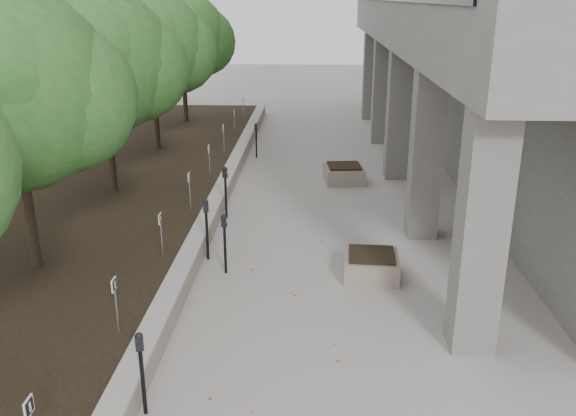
% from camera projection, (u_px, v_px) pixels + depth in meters
% --- Properties ---
extents(ground, '(90.00, 90.00, 0.00)m').
position_uv_depth(ground, '(261.00, 375.00, 9.36)').
color(ground, '#A9A39C').
rests_on(ground, ground).
extents(retaining_wall, '(0.39, 26.00, 0.50)m').
position_uv_depth(retaining_wall, '(225.00, 186.00, 17.83)').
color(retaining_wall, gray).
rests_on(retaining_wall, ground).
extents(planting_bed, '(7.00, 26.00, 0.40)m').
position_uv_depth(planting_bed, '(102.00, 186.00, 18.00)').
color(planting_bed, '#2D2216').
rests_on(planting_bed, ground).
extents(crabapple_tree_2, '(4.60, 4.00, 5.44)m').
position_uv_depth(crabapple_tree_2, '(17.00, 132.00, 11.35)').
color(crabapple_tree_2, '#2A6024').
rests_on(crabapple_tree_2, planting_bed).
extents(crabapple_tree_3, '(4.60, 4.00, 5.44)m').
position_uv_depth(crabapple_tree_3, '(105.00, 92.00, 16.06)').
color(crabapple_tree_3, '#2A6024').
rests_on(crabapple_tree_3, planting_bed).
extents(crabapple_tree_4, '(4.60, 4.00, 5.44)m').
position_uv_depth(crabapple_tree_4, '(153.00, 70.00, 20.77)').
color(crabapple_tree_4, '#2A6024').
rests_on(crabapple_tree_4, planting_bed).
extents(crabapple_tree_5, '(4.60, 4.00, 5.44)m').
position_uv_depth(crabapple_tree_5, '(183.00, 57.00, 25.49)').
color(crabapple_tree_5, '#2A6024').
rests_on(crabapple_tree_5, planting_bed).
extents(parking_sign_2, '(0.04, 0.22, 0.96)m').
position_uv_depth(parking_sign_2, '(116.00, 306.00, 9.63)').
color(parking_sign_2, black).
rests_on(parking_sign_2, planting_bed).
extents(parking_sign_3, '(0.04, 0.22, 0.96)m').
position_uv_depth(parking_sign_3, '(161.00, 235.00, 12.46)').
color(parking_sign_3, black).
rests_on(parking_sign_3, planting_bed).
extents(parking_sign_4, '(0.04, 0.22, 0.96)m').
position_uv_depth(parking_sign_4, '(190.00, 191.00, 15.29)').
color(parking_sign_4, black).
rests_on(parking_sign_4, planting_bed).
extents(parking_sign_5, '(0.04, 0.22, 0.96)m').
position_uv_depth(parking_sign_5, '(209.00, 161.00, 18.12)').
color(parking_sign_5, black).
rests_on(parking_sign_5, planting_bed).
extents(parking_sign_6, '(0.04, 0.22, 0.96)m').
position_uv_depth(parking_sign_6, '(224.00, 138.00, 20.95)').
color(parking_sign_6, black).
rests_on(parking_sign_6, planting_bed).
extents(parking_sign_7, '(0.04, 0.22, 0.96)m').
position_uv_depth(parking_sign_7, '(235.00, 121.00, 23.78)').
color(parking_sign_7, black).
rests_on(parking_sign_7, planting_bed).
extents(parking_sign_8, '(0.04, 0.22, 0.96)m').
position_uv_depth(parking_sign_8, '(243.00, 108.00, 26.60)').
color(parking_sign_8, black).
rests_on(parking_sign_8, planting_bed).
extents(parking_meter_1, '(0.15, 0.12, 1.29)m').
position_uv_depth(parking_meter_1, '(142.00, 374.00, 8.29)').
color(parking_meter_1, black).
rests_on(parking_meter_1, ground).
extents(parking_meter_2, '(0.14, 0.11, 1.32)m').
position_uv_depth(parking_meter_2, '(225.00, 244.00, 12.59)').
color(parking_meter_2, black).
rests_on(parking_meter_2, ground).
extents(parking_meter_3, '(0.15, 0.12, 1.40)m').
position_uv_depth(parking_meter_3, '(207.00, 230.00, 13.25)').
color(parking_meter_3, black).
rests_on(parking_meter_3, ground).
extents(parking_meter_4, '(0.16, 0.13, 1.41)m').
position_uv_depth(parking_meter_4, '(226.00, 193.00, 15.72)').
color(parking_meter_4, black).
rests_on(parking_meter_4, ground).
extents(parking_meter_5, '(0.13, 0.10, 1.26)m').
position_uv_depth(parking_meter_5, '(256.00, 141.00, 21.73)').
color(parking_meter_5, black).
rests_on(parking_meter_5, ground).
extents(planter_front, '(1.17, 1.17, 0.52)m').
position_uv_depth(planter_front, '(371.00, 265.00, 12.57)').
color(planter_front, gray).
rests_on(planter_front, ground).
extents(planter_back, '(1.30, 1.30, 0.55)m').
position_uv_depth(planter_back, '(344.00, 173.00, 18.99)').
color(planter_back, gray).
rests_on(planter_back, ground).
extents(berry_scatter, '(3.30, 14.10, 0.02)m').
position_uv_depth(berry_scatter, '(275.00, 247.00, 14.07)').
color(berry_scatter, maroon).
rests_on(berry_scatter, ground).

